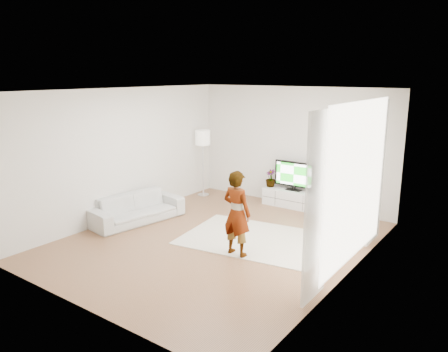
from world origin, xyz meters
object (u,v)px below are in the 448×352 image
Objects in this scene: television at (294,175)px; floor_lamp at (203,141)px; media_console at (293,199)px; player at (237,213)px; rug at (254,239)px; sofa at (137,208)px.

floor_lamp is at bearing -169.50° from television.
floor_lamp reaches higher than television.
player reaches higher than media_console.
floor_lamp reaches higher than rug.
television is at bearing 10.50° from floor_lamp.
media_console is 2.70m from floor_lamp.
player is at bearing -81.03° from television.
player is (0.49, -3.09, 0.56)m from media_console.
player reaches higher than rug.
media_console is 3.17m from player.
media_console is 0.85× the size of floor_lamp.
television reaches higher than sofa.
sofa reaches higher than media_console.
player is at bearing -80.95° from media_console.
television is at bearing -77.45° from player.
television is (0.00, 0.03, 0.57)m from media_console.
floor_lamp is at bearing -170.15° from media_console.
floor_lamp is (-2.37, -0.44, 0.65)m from television.
media_console is at bearing -90.00° from television.
rug is 1.57× the size of floor_lamp.
television is 0.37× the size of rug.
television is at bearing 98.61° from rug.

